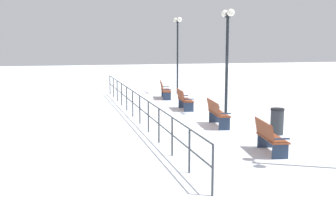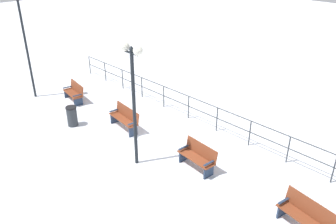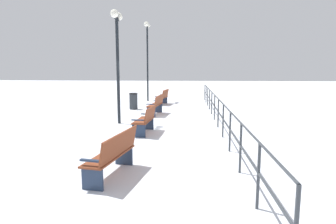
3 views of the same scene
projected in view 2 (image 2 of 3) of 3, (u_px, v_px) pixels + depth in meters
The scene contains 9 objects.
ground_plane at pixel (156, 147), 13.39m from camera, with size 80.00×80.00×0.00m, color white.
bench_nearest at pixel (74, 92), 17.06m from camera, with size 0.75×1.54×0.92m.
bench_second at pixel (125, 118), 14.48m from camera, with size 0.68×1.74×0.96m.
bench_third at pixel (198, 156), 11.96m from camera, with size 0.66×1.50×0.92m.
bench_fourth at pixel (308, 217), 9.32m from camera, with size 0.80×1.74×0.93m.
lamppost_near at pixel (21, 21), 16.03m from camera, with size 0.32×1.00×5.21m.
lamppost_middle at pixel (133, 79), 11.01m from camera, with size 0.31×0.96×4.39m.
waterfront_railing at pixel (202, 109), 14.75m from camera, with size 0.05×17.85×1.09m.
trash_bin at pixel (72, 116), 14.77m from camera, with size 0.46×0.46×0.89m.
Camera 2 is at (7.57, 8.50, 7.20)m, focal length 36.68 mm.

